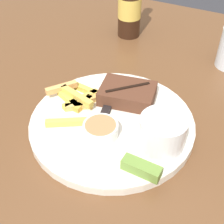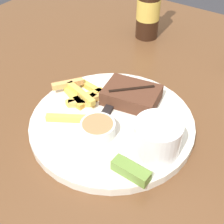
# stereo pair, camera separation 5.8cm
# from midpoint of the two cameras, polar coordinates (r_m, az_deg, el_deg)

# --- Properties ---
(dining_table) EXTENTS (1.29, 1.25, 0.77)m
(dining_table) POSITION_cam_midpoint_polar(r_m,az_deg,el_deg) (0.66, 2.54, -7.43)
(dining_table) COLOR brown
(dining_table) RESTS_ON ground_plane
(dinner_plate) EXTENTS (0.32, 0.32, 0.02)m
(dinner_plate) POSITION_cam_midpoint_polar(r_m,az_deg,el_deg) (0.60, 2.77, -2.19)
(dinner_plate) COLOR silver
(dinner_plate) RESTS_ON dining_table
(steak_portion) EXTENTS (0.12, 0.10, 0.03)m
(steak_portion) POSITION_cam_midpoint_polar(r_m,az_deg,el_deg) (0.63, 6.41, 2.93)
(steak_portion) COLOR #512D1E
(steak_portion) RESTS_ON dinner_plate
(fries_pile) EXTENTS (0.12, 0.14, 0.02)m
(fries_pile) POSITION_cam_midpoint_polar(r_m,az_deg,el_deg) (0.63, -2.98, 2.56)
(fries_pile) COLOR #E09E59
(fries_pile) RESTS_ON dinner_plate
(coleslaw_cup) EXTENTS (0.08, 0.08, 0.06)m
(coleslaw_cup) POSITION_cam_midpoint_polar(r_m,az_deg,el_deg) (0.53, 11.47, -4.51)
(coleslaw_cup) COLOR white
(coleslaw_cup) RESTS_ON dinner_plate
(dipping_sauce_cup) EXTENTS (0.06, 0.06, 0.03)m
(dipping_sauce_cup) POSITION_cam_midpoint_polar(r_m,az_deg,el_deg) (0.56, 0.60, -3.21)
(dipping_sauce_cup) COLOR silver
(dipping_sauce_cup) RESTS_ON dinner_plate
(pickle_spear) EXTENTS (0.07, 0.02, 0.02)m
(pickle_spear) POSITION_cam_midpoint_polar(r_m,az_deg,el_deg) (0.50, 6.84, -10.78)
(pickle_spear) COLOR olive
(pickle_spear) RESTS_ON dinner_plate
(fork_utensil) EXTENTS (0.13, 0.07, 0.00)m
(fork_utensil) POSITION_cam_midpoint_polar(r_m,az_deg,el_deg) (0.61, -5.01, -0.44)
(fork_utensil) COLOR #B7B7BC
(fork_utensil) RESTS_ON dinner_plate
(knife_utensil) EXTENTS (0.05, 0.16, 0.01)m
(knife_utensil) POSITION_cam_midpoint_polar(r_m,az_deg,el_deg) (0.63, 2.58, 1.36)
(knife_utensil) COLOR #B7B7BC
(knife_utensil) RESTS_ON dinner_plate
(beer_bottle) EXTENTS (0.06, 0.06, 0.24)m
(beer_bottle) POSITION_cam_midpoint_polar(r_m,az_deg,el_deg) (0.88, 8.68, 18.33)
(beer_bottle) COLOR black
(beer_bottle) RESTS_ON dining_table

